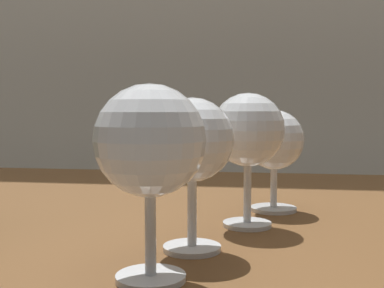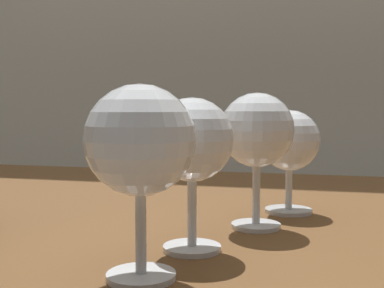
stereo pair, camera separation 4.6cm
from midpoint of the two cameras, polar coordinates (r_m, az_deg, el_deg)
The scene contains 5 objects.
dining_table at distance 0.69m, azimuth 2.11°, elevation -15.85°, with size 1.32×0.80×0.76m.
wine_glass_amber at distance 0.38m, azimuth -2.75°, elevation 0.08°, with size 0.09×0.09×0.16m.
wine_glass_rose at distance 0.46m, azimuth 2.86°, elevation 0.06°, with size 0.08×0.08×0.15m.
wine_glass_chardonnay at distance 0.55m, azimuth 10.04°, elevation 1.43°, with size 0.08×0.08×0.15m.
wine_glass_empty at distance 0.64m, azimuth 13.47°, elevation 0.07°, with size 0.08×0.08×0.14m.
Camera 2 is at (0.16, -0.63, 0.89)m, focal length 45.00 mm.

